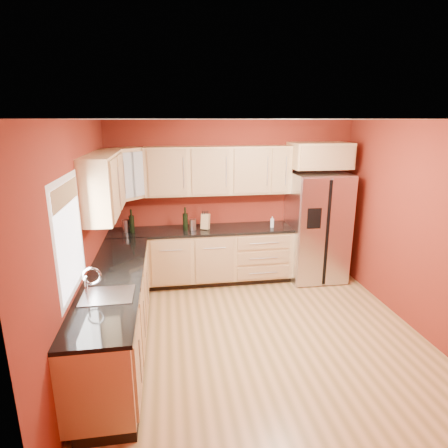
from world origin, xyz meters
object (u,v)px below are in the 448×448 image
Objects in this scene: soap_dispenser at (272,222)px; wine_bottle_a at (185,219)px; canister_left at (126,226)px; refrigerator at (317,227)px; knife_block at (205,221)px.

wine_bottle_a is at bearing 177.60° from soap_dispenser.
soap_dispenser is at bearing -2.74° from canister_left.
refrigerator reaches higher than canister_left.
canister_left is 0.52× the size of wine_bottle_a.
refrigerator is 2.16m from wine_bottle_a.
soap_dispenser is (-0.76, -0.01, 0.12)m from refrigerator.
refrigerator is 0.77m from soap_dispenser.
wine_bottle_a is (0.92, -0.05, 0.09)m from canister_left.
soap_dispenser is (2.30, -0.11, -0.01)m from canister_left.
wine_bottle_a is at bearing 178.65° from refrigerator.
knife_block is 1.07m from soap_dispenser.
wine_bottle_a is at bearing -3.24° from canister_left.
knife_block is at bearing 3.23° from wine_bottle_a.
knife_block is at bearing 175.93° from soap_dispenser.
refrigerator is 9.42× the size of canister_left.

